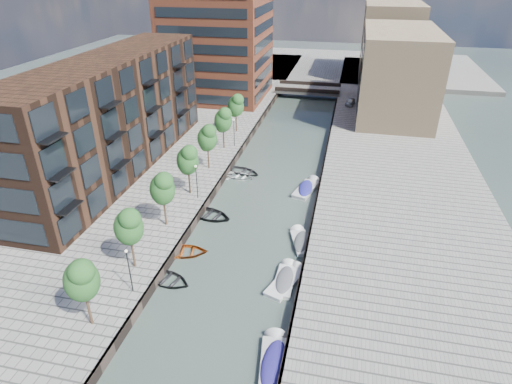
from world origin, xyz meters
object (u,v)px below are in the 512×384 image
(tree_2, at_px, (162,187))
(motorboat_4, at_px, (300,241))
(tree_1, at_px, (128,225))
(tree_3, at_px, (187,159))
(tree_5, at_px, (223,119))
(bridge, at_px, (308,89))
(car, at_px, (350,102))
(motorboat_2, at_px, (288,280))
(tree_6, at_px, (236,105))
(sloop_2, at_px, (185,254))
(motorboat_3, at_px, (307,188))
(tree_0, at_px, (81,278))
(sloop_4, at_px, (244,173))
(motorboat_0, at_px, (274,360))
(sloop_0, at_px, (168,281))
(sloop_1, at_px, (210,217))
(sloop_3, at_px, (239,177))
(tree_4, at_px, (207,137))
(motorboat_1, at_px, (285,278))

(tree_2, relative_size, motorboat_4, 1.25)
(tree_1, distance_m, motorboat_4, 16.86)
(tree_3, height_order, tree_5, same)
(bridge, xyz_separation_m, car, (8.75, -7.79, 0.21))
(motorboat_4, xyz_separation_m, car, (3.48, 44.94, 1.42))
(tree_1, height_order, motorboat_2, tree_1)
(tree_5, xyz_separation_m, car, (17.25, 25.21, -3.71))
(tree_5, bearing_deg, tree_6, 90.00)
(tree_1, distance_m, sloop_2, 7.30)
(bridge, height_order, motorboat_3, bridge)
(tree_5, xyz_separation_m, motorboat_3, (13.10, -8.39, -5.09))
(tree_1, distance_m, tree_5, 28.00)
(bridge, height_order, sloop_2, bridge)
(tree_3, xyz_separation_m, sloop_2, (3.10, -10.07, -5.31))
(bridge, distance_m, tree_6, 27.63)
(tree_0, relative_size, sloop_2, 1.32)
(tree_5, relative_size, motorboat_2, 1.17)
(tree_6, height_order, sloop_4, tree_6)
(motorboat_0, bearing_deg, sloop_4, 107.90)
(sloop_0, xyz_separation_m, motorboat_4, (10.67, 8.52, 0.18))
(tree_3, bearing_deg, motorboat_3, 23.17)
(sloop_0, bearing_deg, tree_3, 25.89)
(sloop_2, distance_m, car, 51.29)
(sloop_1, bearing_deg, tree_0, -177.28)
(tree_0, distance_m, tree_2, 14.00)
(motorboat_0, relative_size, car, 1.54)
(tree_0, distance_m, motorboat_2, 17.10)
(motorboat_4, bearing_deg, tree_3, 157.39)
(tree_1, height_order, tree_3, same)
(tree_0, bearing_deg, tree_2, 90.00)
(tree_0, bearing_deg, sloop_3, 81.78)
(motorboat_2, bearing_deg, motorboat_4, 87.22)
(tree_1, height_order, sloop_4, tree_1)
(sloop_4, bearing_deg, tree_6, 38.54)
(tree_4, height_order, motorboat_4, tree_4)
(bridge, relative_size, motorboat_1, 2.81)
(tree_2, distance_m, sloop_2, 6.87)
(tree_0, bearing_deg, motorboat_1, 34.93)
(bridge, height_order, tree_2, tree_2)
(tree_6, xyz_separation_m, motorboat_0, (13.83, -41.71, -5.09))
(sloop_1, height_order, motorboat_0, motorboat_0)
(tree_6, distance_m, motorboat_1, 35.71)
(bridge, height_order, tree_1, tree_1)
(sloop_0, bearing_deg, tree_5, 19.88)
(tree_2, distance_m, tree_4, 14.00)
(tree_2, height_order, motorboat_4, tree_2)
(sloop_3, xyz_separation_m, motorboat_2, (9.41, -18.93, 0.09))
(tree_5, height_order, sloop_4, tree_5)
(bridge, bearing_deg, tree_2, -98.95)
(tree_6, bearing_deg, tree_5, -90.00)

